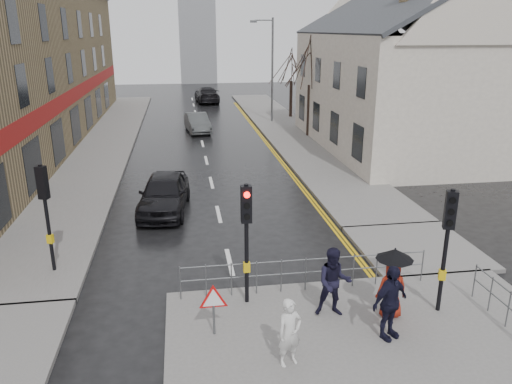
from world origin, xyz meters
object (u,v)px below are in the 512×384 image
object	(u,v)px
pedestrian_a	(290,333)
car_parked	(164,193)
pedestrian_b	(334,282)
car_mid	(197,123)
pedestrian_with_umbrella	(393,279)
pedestrian_d	(390,303)

from	to	relation	value
pedestrian_a	car_parked	size ratio (longest dim) A/B	0.34
pedestrian_b	car_mid	xyz separation A→B (m)	(-2.50, 25.79, -0.39)
pedestrian_b	pedestrian_with_umbrella	distance (m)	1.49
pedestrian_b	car_parked	distance (m)	10.09
pedestrian_b	pedestrian_d	world-z (taller)	pedestrian_d
car_parked	car_mid	world-z (taller)	car_parked
pedestrian_d	car_parked	xyz separation A→B (m)	(-5.56, 10.19, -0.30)
car_mid	pedestrian_a	bearing A→B (deg)	-95.21
pedestrian_with_umbrella	pedestrian_d	xyz separation A→B (m)	(-0.44, -0.89, -0.13)
pedestrian_with_umbrella	car_parked	size ratio (longest dim) A/B	0.41
pedestrian_a	pedestrian_d	distance (m)	2.66
pedestrian_d	car_mid	xyz separation A→B (m)	(-3.51, 26.98, -0.40)
pedestrian_d	car_parked	world-z (taller)	pedestrian_d
car_mid	pedestrian_d	bearing A→B (deg)	-89.73
pedestrian_with_umbrella	car_mid	bearing A→B (deg)	98.61
pedestrian_b	car_parked	world-z (taller)	pedestrian_b
pedestrian_a	car_parked	world-z (taller)	pedestrian_a
pedestrian_b	pedestrian_d	xyz separation A→B (m)	(1.02, -1.18, 0.01)
pedestrian_with_umbrella	car_mid	xyz separation A→B (m)	(-3.95, 26.09, -0.53)
pedestrian_with_umbrella	car_mid	size ratio (longest dim) A/B	0.46
pedestrian_b	pedestrian_d	size ratio (longest dim) A/B	0.99
pedestrian_with_umbrella	car_parked	xyz separation A→B (m)	(-6.00, 9.31, -0.43)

